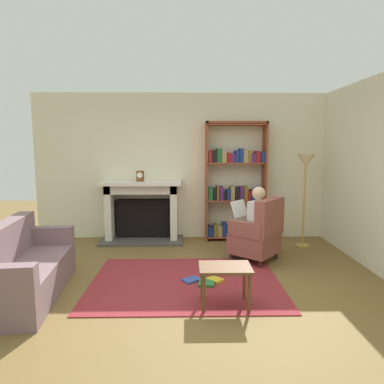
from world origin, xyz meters
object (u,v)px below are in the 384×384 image
(mantel_clock, at_px, (140,176))
(sofa_floral, at_px, (22,270))
(side_table, at_px, (225,273))
(floor_lamp, at_px, (306,168))
(fireplace, at_px, (142,209))
(armchair_reading, at_px, (259,234))
(bookshelf, at_px, (235,185))
(seated_reader, at_px, (252,220))

(mantel_clock, relative_size, sofa_floral, 0.11)
(side_table, relative_size, floor_lamp, 0.35)
(side_table, bearing_deg, mantel_clock, 115.77)
(fireplace, distance_m, armchair_reading, 2.25)
(fireplace, distance_m, side_table, 2.94)
(bookshelf, bearing_deg, sofa_floral, -139.29)
(armchair_reading, bearing_deg, mantel_clock, -79.31)
(bookshelf, height_order, seated_reader, bookshelf)
(mantel_clock, bearing_deg, side_table, -64.23)
(fireplace, height_order, sofa_floral, fireplace)
(fireplace, bearing_deg, floor_lamp, -8.72)
(armchair_reading, xyz_separation_m, side_table, (-0.68, -1.48, -0.04))
(seated_reader, bearing_deg, side_table, 19.58)
(mantel_clock, relative_size, floor_lamp, 0.12)
(mantel_clock, bearing_deg, fireplace, 83.54)
(mantel_clock, xyz_separation_m, sofa_floral, (-1.07, -2.27, -0.88))
(sofa_floral, relative_size, side_table, 3.15)
(fireplace, height_order, mantel_clock, mantel_clock)
(fireplace, distance_m, sofa_floral, 2.62)
(armchair_reading, xyz_separation_m, seated_reader, (-0.09, 0.08, 0.20))
(bookshelf, xyz_separation_m, sofa_floral, (-2.80, -2.41, -0.70))
(mantel_clock, height_order, seated_reader, mantel_clock)
(fireplace, bearing_deg, mantel_clock, -96.46)
(fireplace, bearing_deg, sofa_floral, -114.60)
(armchair_reading, height_order, sofa_floral, armchair_reading)
(fireplace, bearing_deg, armchair_reading, -31.94)
(mantel_clock, relative_size, seated_reader, 0.16)
(sofa_floral, height_order, floor_lamp, floor_lamp)
(fireplace, relative_size, armchair_reading, 1.53)
(mantel_clock, height_order, sofa_floral, mantel_clock)
(seated_reader, distance_m, floor_lamp, 1.43)
(fireplace, distance_m, seated_reader, 2.12)
(armchair_reading, distance_m, sofa_floral, 3.22)
(seated_reader, bearing_deg, floor_lamp, 163.55)
(bookshelf, distance_m, floor_lamp, 1.27)
(mantel_clock, bearing_deg, armchair_reading, -29.53)
(fireplace, distance_m, floor_lamp, 2.97)
(side_table, bearing_deg, seated_reader, 69.36)
(mantel_clock, relative_size, armchair_reading, 0.19)
(sofa_floral, xyz_separation_m, floor_lamp, (3.92, 1.94, 1.04))
(armchair_reading, relative_size, floor_lamp, 0.60)
(sofa_floral, relative_size, floor_lamp, 1.10)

